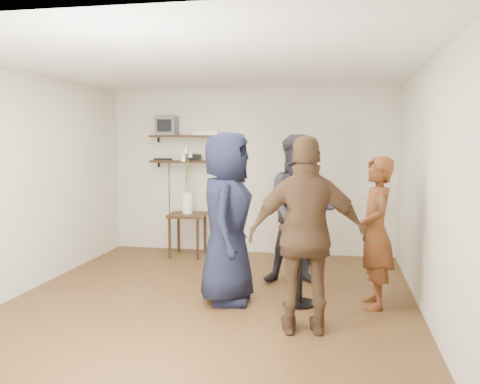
% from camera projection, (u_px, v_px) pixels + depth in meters
% --- Properties ---
extents(room, '(4.58, 5.08, 2.68)m').
position_uv_depth(room, '(212.00, 185.00, 5.59)').
color(room, '#4F3219').
rests_on(room, ground).
extents(shelf_upper, '(1.20, 0.25, 0.04)m').
position_uv_depth(shelf_upper, '(187.00, 136.00, 8.04)').
color(shelf_upper, black).
rests_on(shelf_upper, room).
extents(shelf_lower, '(1.20, 0.25, 0.04)m').
position_uv_depth(shelf_lower, '(188.00, 161.00, 8.09)').
color(shelf_lower, black).
rests_on(shelf_lower, room).
extents(crt_monitor, '(0.32, 0.30, 0.30)m').
position_uv_depth(crt_monitor, '(167.00, 126.00, 8.09)').
color(crt_monitor, '#59595B').
rests_on(crt_monitor, shelf_upper).
extents(dvd_deck, '(0.40, 0.24, 0.06)m').
position_uv_depth(dvd_deck, '(207.00, 133.00, 7.98)').
color(dvd_deck, silver).
rests_on(dvd_deck, shelf_upper).
extents(radio, '(0.22, 0.10, 0.10)m').
position_uv_depth(radio, '(194.00, 157.00, 8.06)').
color(radio, black).
rests_on(radio, shelf_lower).
extents(power_strip, '(0.30, 0.05, 0.03)m').
position_uv_depth(power_strip, '(163.00, 159.00, 8.21)').
color(power_strip, black).
rests_on(power_strip, shelf_lower).
extents(side_table, '(0.60, 0.60, 0.66)m').
position_uv_depth(side_table, '(188.00, 220.00, 7.85)').
color(side_table, black).
rests_on(side_table, room).
extents(vase_lilies, '(0.20, 0.21, 1.07)m').
position_uv_depth(vase_lilies, '(187.00, 192.00, 7.80)').
color(vase_lilies, white).
rests_on(vase_lilies, side_table).
extents(drinks_table, '(0.48, 0.48, 0.87)m').
position_uv_depth(drinks_table, '(300.00, 254.00, 5.51)').
color(drinks_table, black).
rests_on(drinks_table, room).
extents(wine_glass_fl, '(0.07, 0.07, 0.20)m').
position_uv_depth(wine_glass_fl, '(295.00, 214.00, 5.45)').
color(wine_glass_fl, silver).
rests_on(wine_glass_fl, drinks_table).
extents(wine_glass_fr, '(0.07, 0.07, 0.21)m').
position_uv_depth(wine_glass_fr, '(306.00, 213.00, 5.43)').
color(wine_glass_fr, silver).
rests_on(wine_glass_fr, drinks_table).
extents(wine_glass_bl, '(0.07, 0.07, 0.20)m').
position_uv_depth(wine_glass_bl, '(300.00, 213.00, 5.54)').
color(wine_glass_bl, silver).
rests_on(wine_glass_bl, drinks_table).
extents(wine_glass_br, '(0.06, 0.06, 0.19)m').
position_uv_depth(wine_glass_br, '(304.00, 214.00, 5.48)').
color(wine_glass_br, silver).
rests_on(wine_glass_br, drinks_table).
extents(person_plaid, '(0.46, 0.63, 1.63)m').
position_uv_depth(person_plaid, '(376.00, 232.00, 5.42)').
color(person_plaid, '#B0141E').
rests_on(person_plaid, room).
extents(person_dark, '(0.96, 0.77, 1.86)m').
position_uv_depth(person_dark, '(300.00, 210.00, 6.26)').
color(person_dark, black).
rests_on(person_dark, room).
extents(person_navy, '(0.65, 0.96, 1.89)m').
position_uv_depth(person_navy, '(227.00, 218.00, 5.57)').
color(person_navy, black).
rests_on(person_navy, room).
extents(person_brown, '(1.14, 0.61, 1.84)m').
position_uv_depth(person_brown, '(307.00, 236.00, 4.67)').
color(person_brown, '#49311F').
rests_on(person_brown, room).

